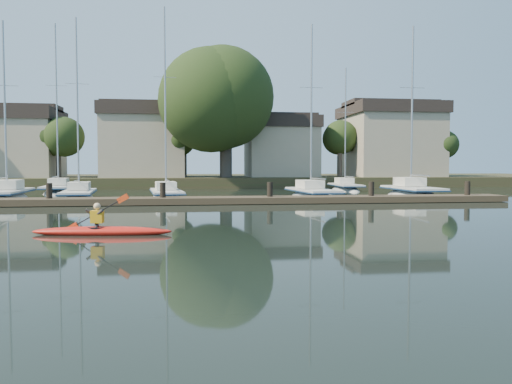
{
  "coord_description": "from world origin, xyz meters",
  "views": [
    {
      "loc": [
        -1.5,
        -13.93,
        2.12
      ],
      "look_at": [
        0.8,
        3.46,
        1.2
      ],
      "focal_mm": 35.0,
      "sensor_mm": 36.0,
      "label": 1
    }
  ],
  "objects": [
    {
      "name": "shore",
      "position": [
        1.61,
        40.29,
        3.23
      ],
      "size": [
        90.0,
        25.25,
        12.75
      ],
      "color": "#2C361B",
      "rests_on": "ground"
    },
    {
      "name": "sailboat_4",
      "position": [
        13.74,
        18.81,
        -0.21
      ],
      "size": [
        2.49,
        7.78,
        13.14
      ],
      "rotation": [
        0.0,
        0.0,
        -0.02
      ],
      "color": "silver",
      "rests_on": "ground"
    },
    {
      "name": "sailboat_3",
      "position": [
        6.48,
        18.17,
        -0.19
      ],
      "size": [
        2.6,
        7.97,
        12.64
      ],
      "rotation": [
        0.0,
        0.0,
        0.07
      ],
      "color": "silver",
      "rests_on": "ground"
    },
    {
      "name": "sailboat_1",
      "position": [
        -8.53,
        18.93,
        -0.17
      ],
      "size": [
        2.81,
        7.91,
        12.65
      ],
      "rotation": [
        0.0,
        0.0,
        0.12
      ],
      "color": "silver",
      "rests_on": "ground"
    },
    {
      "name": "dock",
      "position": [
        0.0,
        14.0,
        0.2
      ],
      "size": [
        34.0,
        2.0,
        1.8
      ],
      "color": "#3F3624",
      "rests_on": "ground"
    },
    {
      "name": "sailboat_7",
      "position": [
        11.84,
        27.79,
        -0.17
      ],
      "size": [
        2.34,
        7.37,
        11.73
      ],
      "rotation": [
        0.0,
        0.0,
        -0.06
      ],
      "color": "silver",
      "rests_on": "ground"
    },
    {
      "name": "sailboat_2",
      "position": [
        -3.04,
        18.85,
        -0.17
      ],
      "size": [
        2.81,
        8.32,
        13.51
      ],
      "rotation": [
        0.0,
        0.0,
        0.11
      ],
      "color": "silver",
      "rests_on": "ground"
    },
    {
      "name": "kayak",
      "position": [
        -4.23,
        1.85,
        0.17
      ],
      "size": [
        4.34,
        1.14,
        1.38
      ],
      "rotation": [
        0.0,
        0.0,
        -0.11
      ],
      "color": "red",
      "rests_on": "ground"
    },
    {
      "name": "sailboat_0",
      "position": [
        -12.82,
        18.69,
        -0.2
      ],
      "size": [
        2.85,
        7.97,
        12.39
      ],
      "rotation": [
        0.0,
        0.0,
        0.09
      ],
      "color": "silver",
      "rests_on": "ground"
    },
    {
      "name": "ground",
      "position": [
        0.0,
        0.0,
        0.0
      ],
      "size": [
        160.0,
        160.0,
        0.0
      ],
      "primitive_type": "plane",
      "color": "black",
      "rests_on": "ground"
    },
    {
      "name": "sailboat_5",
      "position": [
        -11.74,
        26.69,
        -0.18
      ],
      "size": [
        3.14,
        8.89,
        14.4
      ],
      "rotation": [
        0.0,
        0.0,
        0.13
      ],
      "color": "silver",
      "rests_on": "ground"
    }
  ]
}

